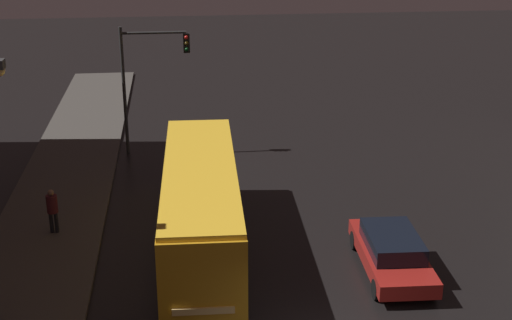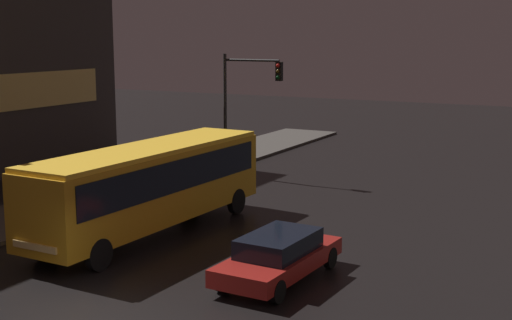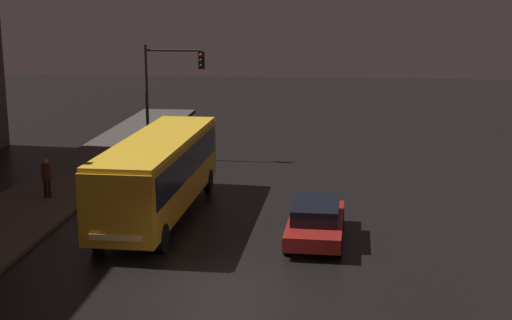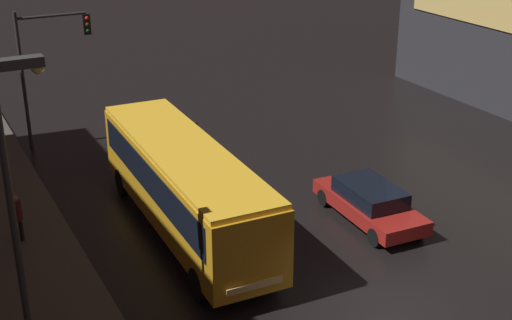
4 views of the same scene
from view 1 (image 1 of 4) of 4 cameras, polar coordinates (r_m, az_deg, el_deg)
name	(u,v)px [view 1 (image 1 of 4)]	position (r m, az deg, el deg)	size (l,w,h in m)	color
sidewalk_left	(52,219)	(28.29, -15.97, -4.54)	(4.00, 48.00, 0.15)	#47423D
bus_near	(201,199)	(24.28, -4.45, -3.15)	(2.85, 10.90, 3.15)	orange
car_taxi	(392,251)	(23.84, 10.80, -7.20)	(2.11, 4.83, 1.36)	maroon
pedestrian_near	(52,207)	(26.59, -15.99, -3.64)	(0.45, 0.45, 1.67)	black
traffic_light_main	(147,69)	(33.74, -8.73, 7.24)	(3.21, 0.35, 6.07)	#2D2D2D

